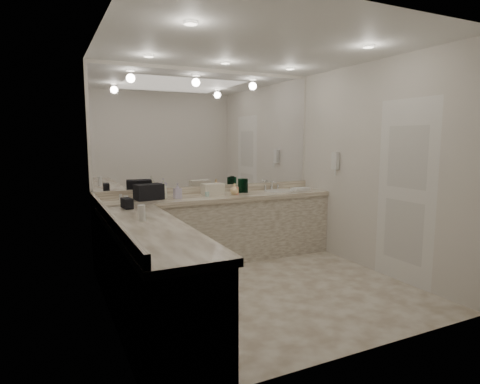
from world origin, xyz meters
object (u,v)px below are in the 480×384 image
cream_cosmetic_case (213,189)px  soap_bottle_c (234,189)px  hand_towel (300,189)px  wall_phone (335,161)px  sink (279,191)px  soap_bottle_b (177,191)px  soap_bottle_a (164,190)px  black_toiletry_bag (149,192)px

cream_cosmetic_case → soap_bottle_c: (0.29, -0.08, -0.01)m
soap_bottle_c → hand_towel: bearing=-2.0°
cream_cosmetic_case → hand_towel: (1.34, -0.11, -0.06)m
wall_phone → hand_towel: (-0.28, 0.42, -0.43)m
sink → soap_bottle_b: (-1.53, -0.05, 0.10)m
cream_cosmetic_case → soap_bottle_c: size_ratio=1.87×
sink → hand_towel: (0.32, -0.08, 0.03)m
sink → hand_towel: bearing=-13.2°
soap_bottle_a → soap_bottle_c: bearing=-1.1°
hand_towel → soap_bottle_a: (-2.03, 0.06, 0.10)m
hand_towel → soap_bottle_a: soap_bottle_a is taller
hand_towel → soap_bottle_b: soap_bottle_b is taller
black_toiletry_bag → soap_bottle_a: size_ratio=1.39×
sink → soap_bottle_c: 0.73m
sink → soap_bottle_a: (-1.71, -0.02, 0.13)m
soap_bottle_b → soap_bottle_a: bearing=170.4°
sink → black_toiletry_bag: (-1.89, 0.00, 0.10)m
wall_phone → cream_cosmetic_case: 1.75m
soap_bottle_b → black_toiletry_bag: bearing=171.3°
wall_phone → soap_bottle_a: 2.38m
sink → cream_cosmetic_case: cream_cosmetic_case is taller
soap_bottle_c → black_toiletry_bag: bearing=177.9°
wall_phone → sink: bearing=140.4°
wall_phone → cream_cosmetic_case: bearing=161.6°
black_toiletry_bag → sink: bearing=-0.1°
sink → hand_towel: 0.33m
soap_bottle_a → soap_bottle_b: (0.17, -0.03, -0.02)m
wall_phone → black_toiletry_bag: 2.57m
wall_phone → soap_bottle_b: size_ratio=1.22×
wall_phone → soap_bottle_c: bearing=160.9°
soap_bottle_b → wall_phone: bearing=-11.9°
wall_phone → cream_cosmetic_case: wall_phone is taller
sink → soap_bottle_a: bearing=-179.3°
cream_cosmetic_case → soap_bottle_a: bearing=-176.6°
cream_cosmetic_case → hand_towel: 1.35m
sink → hand_towel: size_ratio=1.77×
wall_phone → soap_bottle_b: 2.21m
wall_phone → hand_towel: bearing=123.5°
sink → soap_bottle_b: soap_bottle_b is taller
black_toiletry_bag → soap_bottle_c: black_toiletry_bag is taller
soap_bottle_c → wall_phone: bearing=-19.1°
soap_bottle_b → cream_cosmetic_case: bearing=9.7°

